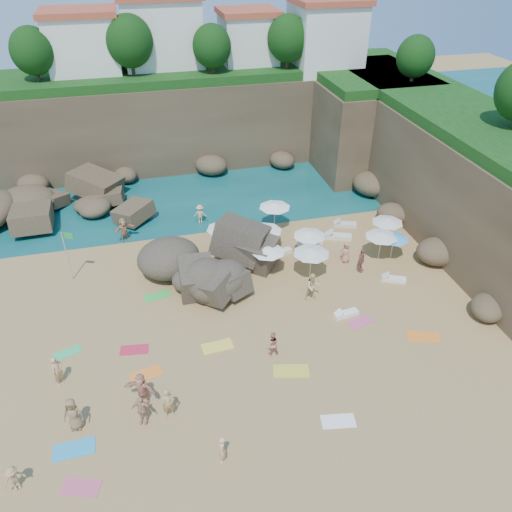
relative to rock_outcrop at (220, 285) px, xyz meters
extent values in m
plane|color=tan|center=(0.49, -3.09, 0.00)|extent=(120.00, 120.00, 0.00)
plane|color=#0C4751|center=(0.49, 26.91, 0.00)|extent=(120.00, 120.00, 0.00)
cube|color=brown|center=(2.49, 21.91, 4.00)|extent=(44.00, 8.00, 8.00)
cube|color=brown|center=(19.49, 4.91, 4.00)|extent=(8.00, 30.00, 8.00)
cube|color=brown|center=(17.49, 16.91, 4.00)|extent=(10.00, 12.00, 8.00)
cube|color=white|center=(-7.51, 22.91, 10.75)|extent=(6.00, 5.00, 5.50)
cube|color=#B2472D|center=(-7.51, 22.91, 13.75)|extent=(6.48, 5.40, 0.50)
cube|color=white|center=(-0.51, 23.91, 11.25)|extent=(7.00, 6.00, 6.50)
cube|color=white|center=(7.49, 22.91, 10.50)|extent=(5.00, 5.00, 5.00)
cube|color=#B2472D|center=(7.49, 22.91, 13.25)|extent=(5.40, 5.40, 0.50)
cube|color=white|center=(14.49, 20.91, 11.00)|extent=(6.00, 6.00, 6.00)
cube|color=#B2472D|center=(14.49, 20.91, 14.25)|extent=(6.48, 6.48, 0.50)
sphere|color=#11380F|center=(-11.51, 20.91, 11.20)|extent=(3.60, 3.60, 3.60)
sphere|color=#11380F|center=(-3.51, 20.91, 11.60)|extent=(4.05, 4.05, 4.05)
sphere|color=#11380F|center=(3.49, 19.91, 11.04)|extent=(3.42, 3.42, 3.42)
sphere|color=#11380F|center=(10.49, 19.91, 11.36)|extent=(3.78, 3.78, 3.78)
sphere|color=#11380F|center=(19.49, 12.91, 10.80)|extent=(3.15, 3.15, 3.15)
cylinder|color=white|center=(-16.01, 26.91, 3.00)|extent=(0.10, 0.10, 6.00)
cylinder|color=white|center=(-14.51, 26.91, 3.00)|extent=(0.10, 0.10, 6.00)
cylinder|color=silver|center=(-9.56, 3.07, 1.86)|extent=(0.07, 0.07, 3.73)
cube|color=green|center=(-9.20, 3.07, 3.43)|extent=(0.61, 0.30, 0.42)
cylinder|color=silver|center=(5.54, 6.17, 1.08)|extent=(0.06, 0.06, 2.17)
cone|color=white|center=(5.54, 6.17, 2.12)|extent=(2.43, 2.43, 0.37)
cylinder|color=silver|center=(1.08, 3.85, 1.11)|extent=(0.06, 0.06, 2.21)
cone|color=silver|center=(1.08, 3.85, 2.16)|extent=(2.48, 2.48, 0.38)
cylinder|color=silver|center=(4.01, 3.10, 1.04)|extent=(0.06, 0.06, 2.08)
cone|color=white|center=(4.01, 3.10, 2.03)|extent=(2.34, 2.34, 0.36)
cylinder|color=silver|center=(13.00, 2.09, 1.02)|extent=(0.06, 0.06, 2.05)
cone|color=silver|center=(13.00, 2.09, 2.00)|extent=(2.30, 2.30, 0.35)
cylinder|color=silver|center=(6.82, 1.71, 1.03)|extent=(0.06, 0.06, 2.06)
cone|color=white|center=(6.82, 1.71, 2.01)|extent=(2.31, 2.31, 0.35)
cylinder|color=silver|center=(2.24, 2.15, 1.00)|extent=(0.06, 0.06, 2.00)
cone|color=#DE4A27|center=(2.24, 2.15, 1.95)|extent=(2.24, 2.24, 0.34)
cylinder|color=silver|center=(11.68, 0.32, 1.04)|extent=(0.06, 0.06, 2.08)
cone|color=silver|center=(11.68, 0.32, 2.03)|extent=(2.34, 2.34, 0.36)
cylinder|color=silver|center=(3.46, 0.47, 1.03)|extent=(0.06, 0.06, 2.05)
cone|color=white|center=(3.46, 0.47, 2.00)|extent=(2.30, 2.30, 0.35)
cylinder|color=silver|center=(12.55, 0.14, 0.94)|extent=(0.06, 0.06, 1.88)
cone|color=#44A2EA|center=(12.55, 0.14, 1.84)|extent=(2.11, 2.11, 0.32)
cylinder|color=silver|center=(6.13, -0.62, 1.10)|extent=(0.06, 0.06, 2.20)
cone|color=silver|center=(6.13, -0.62, 2.14)|extent=(2.46, 2.46, 0.37)
cube|color=white|center=(5.02, 2.61, 0.13)|extent=(1.77, 0.97, 0.26)
cube|color=silver|center=(11.12, 5.21, 0.14)|extent=(1.91, 1.17, 0.28)
cube|color=white|center=(7.51, 3.46, 0.15)|extent=(1.99, 0.78, 0.30)
cube|color=silver|center=(9.92, 3.62, 0.16)|extent=(2.11, 1.33, 0.31)
cube|color=white|center=(11.52, -2.37, 0.13)|extent=(1.69, 1.19, 0.25)
cube|color=white|center=(7.02, -4.92, 0.12)|extent=(1.60, 0.72, 0.24)
cube|color=#289CD5|center=(-8.84, -10.65, 0.02)|extent=(1.94, 1.03, 0.03)
cube|color=#D45272|center=(-8.46, -12.66, 0.01)|extent=(1.83, 1.31, 0.03)
cube|color=orange|center=(-5.32, -6.84, 0.01)|extent=(1.84, 1.20, 0.03)
cube|color=#35BB70|center=(-9.50, -4.11, 0.01)|extent=(1.61, 1.16, 0.03)
cube|color=yellow|center=(-1.20, -5.67, 0.02)|extent=(1.83, 1.01, 0.03)
cube|color=#CC2440|center=(-5.83, -4.78, 0.01)|extent=(1.69, 1.01, 0.03)
cube|color=#D35282|center=(7.62, -5.72, 0.01)|extent=(1.70, 1.12, 0.03)
cube|color=orange|center=(10.68, -7.83, 0.02)|extent=(2.13, 1.51, 0.03)
cube|color=green|center=(-4.14, -0.15, 0.02)|extent=(1.85, 1.17, 0.03)
cube|color=gold|center=(2.35, -8.50, 0.02)|extent=(2.09, 1.37, 0.03)
cube|color=white|center=(3.60, -12.17, 0.01)|extent=(1.78, 1.10, 0.03)
imported|color=tan|center=(-9.70, -6.31, 0.90)|extent=(0.75, 0.78, 1.81)
imported|color=#CC7766|center=(1.69, -6.95, 0.76)|extent=(0.79, 0.64, 1.53)
imported|color=#DCB17D|center=(0.04, 8.49, 0.81)|extent=(1.12, 0.69, 1.62)
imported|color=#935749|center=(9.76, -0.80, 0.90)|extent=(1.05, 1.06, 1.80)
imported|color=tan|center=(9.18, 0.52, 0.80)|extent=(0.84, 0.86, 1.59)
imported|color=tan|center=(-5.93, 7.38, 0.93)|extent=(1.77, 1.25, 1.87)
imported|color=#F3B78A|center=(-2.28, -12.86, 0.77)|extent=(0.48, 0.63, 1.54)
imported|color=tan|center=(-11.06, -12.08, 0.19)|extent=(1.47, 1.68, 0.38)
imported|color=tan|center=(-5.60, -9.88, 0.21)|extent=(1.50, 1.95, 0.42)
imported|color=olive|center=(-8.74, -9.43, 0.25)|extent=(1.23, 2.02, 0.50)
imported|color=tan|center=(-5.54, -8.59, 0.24)|extent=(2.39, 2.43, 0.48)
imported|color=tan|center=(-4.32, -9.84, 0.21)|extent=(0.83, 1.84, 0.43)
imported|color=#E3BC81|center=(5.50, -2.86, 0.36)|extent=(0.93, 1.90, 0.72)
camera|label=1|loc=(-4.09, -26.33, 20.32)|focal=35.00mm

